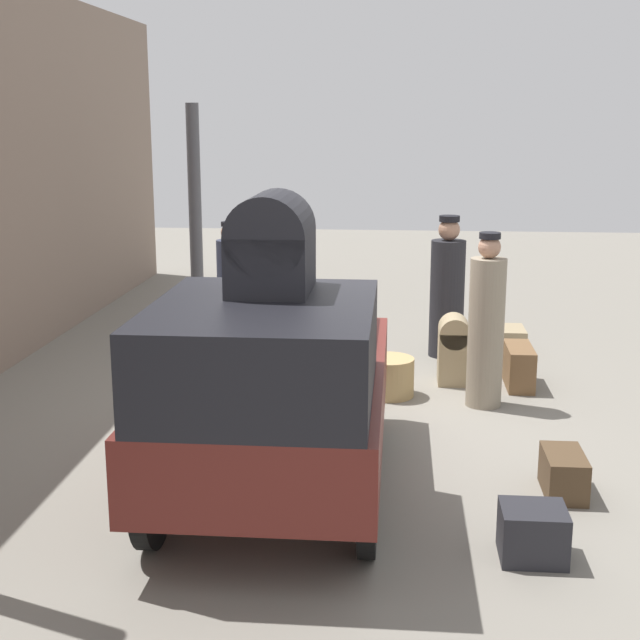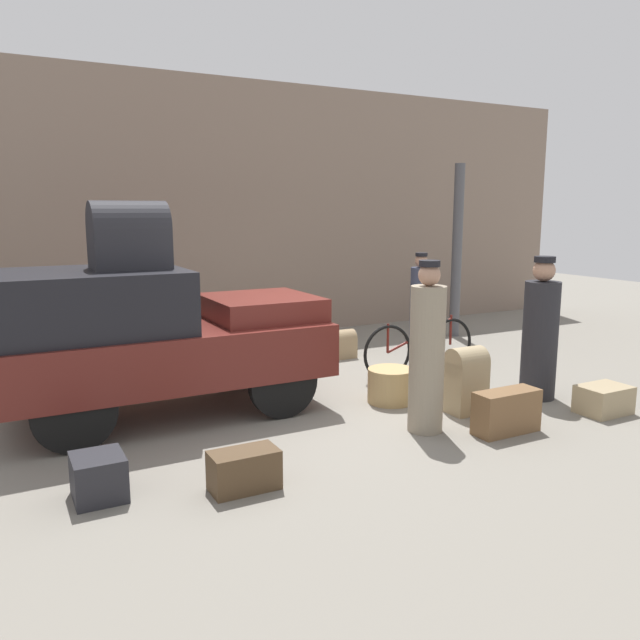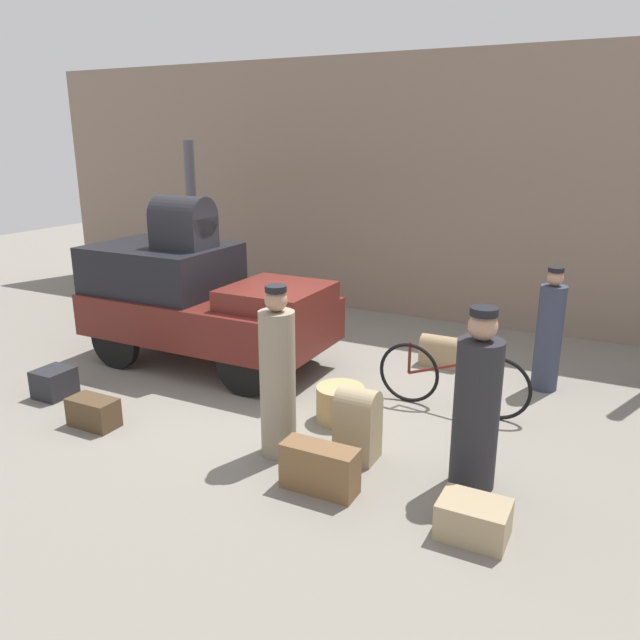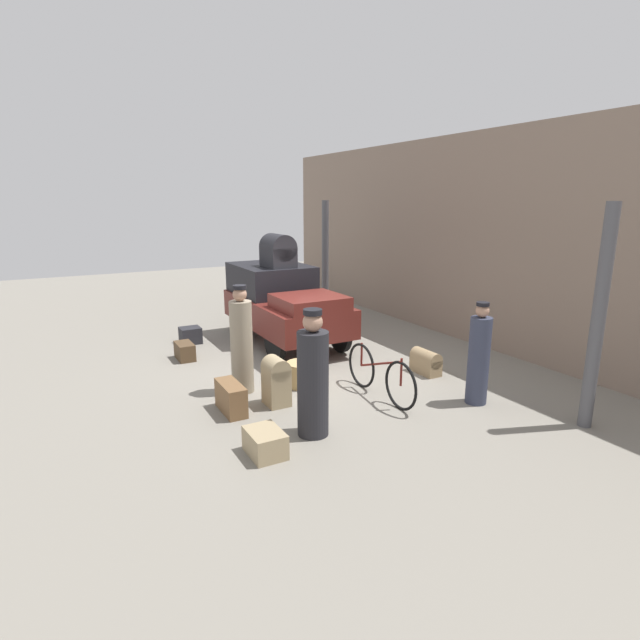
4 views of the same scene
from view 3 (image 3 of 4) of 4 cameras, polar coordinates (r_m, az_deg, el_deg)
name	(u,v)px [view 3 (image 3 of 4)]	position (r m, az deg, el deg)	size (l,w,h in m)	color
ground_plane	(299,393)	(8.06, -1.93, -6.67)	(30.00, 30.00, 0.00)	gray
station_building_facade	(411,190)	(11.17, 8.35, 11.67)	(16.00, 0.15, 4.50)	gray
canopy_pillar_left	(193,231)	(11.36, -11.51, 8.01)	(0.18, 0.18, 3.09)	#4C4C51
truck	(198,300)	(9.01, -11.10, 1.79)	(3.50, 1.64, 1.67)	black
bicycle	(452,380)	(7.59, 11.99, -5.36)	(1.84, 0.04, 0.81)	black
wicker_basket	(340,403)	(7.25, 1.85, -7.63)	(0.55, 0.55, 0.41)	tan
porter_carrying_trunk	(278,379)	(6.31, -3.89, -5.38)	(0.36, 0.36, 1.79)	gray
conductor_in_dark_uniform	(549,334)	(8.45, 20.21, -1.23)	(0.33, 0.33, 1.61)	#33384C
porter_with_bicycle	(477,408)	(5.92, 14.12, -7.79)	(0.42, 0.42, 1.74)	#232328
trunk_umber_medium	(320,468)	(5.92, -0.03, -13.40)	(0.72, 0.28, 0.45)	brown
trunk_large_brown	(94,412)	(7.57, -19.99, -7.93)	(0.56, 0.31, 0.33)	#4C3823
trunk_barrel_dark	(358,422)	(6.37, 3.46, -9.25)	(0.41, 0.34, 0.76)	#9E8966
suitcase_small_leather	(441,351)	(9.05, 11.05, -2.78)	(0.59, 0.29, 0.44)	#937A56
suitcase_tan_flat	(473,519)	(5.50, 13.84, -17.28)	(0.57, 0.41, 0.32)	#9E8966
suitcase_black_upright	(54,383)	(8.58, -23.12, -5.29)	(0.40, 0.44, 0.36)	#232328
trunk_on_truck_roof	(183,223)	(8.91, -12.40, 8.63)	(0.79, 0.57, 0.71)	#232328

